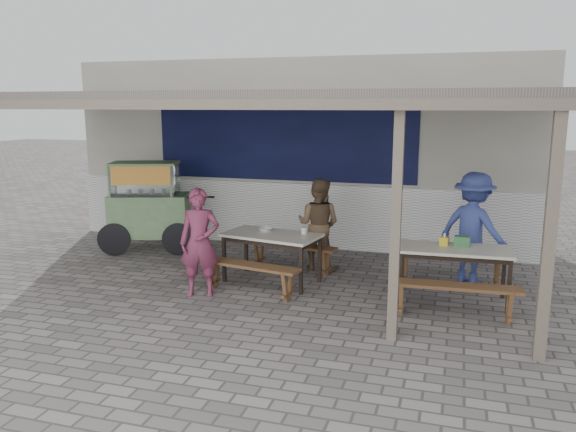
# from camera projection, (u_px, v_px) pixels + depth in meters

# --- Properties ---
(ground) EXTENTS (60.00, 60.00, 0.00)m
(ground) POSITION_uv_depth(u_px,v_px,m) (233.00, 294.00, 7.98)
(ground) COLOR slate
(ground) RESTS_ON ground
(back_wall) EXTENTS (9.00, 1.28, 3.50)m
(back_wall) POSITION_uv_depth(u_px,v_px,m) (301.00, 153.00, 11.01)
(back_wall) COLOR beige
(back_wall) RESTS_ON ground
(warung_roof) EXTENTS (9.00, 4.21, 2.81)m
(warung_roof) POSITION_uv_depth(u_px,v_px,m) (253.00, 100.00, 8.30)
(warung_roof) COLOR #5D5450
(warung_roof) RESTS_ON ground
(table_left) EXTENTS (1.53, 1.00, 0.75)m
(table_left) POSITION_uv_depth(u_px,v_px,m) (272.00, 239.00, 8.41)
(table_left) COLOR beige
(table_left) RESTS_ON ground
(bench_left_street) EXTENTS (1.54, 0.55, 0.45)m
(bench_left_street) POSITION_uv_depth(u_px,v_px,m) (249.00, 271.00, 7.90)
(bench_left_street) COLOR brown
(bench_left_street) RESTS_ON ground
(bench_left_wall) EXTENTS (1.54, 0.55, 0.45)m
(bench_left_wall) POSITION_uv_depth(u_px,v_px,m) (291.00, 250.00, 9.05)
(bench_left_wall) COLOR brown
(bench_left_wall) RESTS_ON ground
(table_right) EXTENTS (1.53, 0.76, 0.75)m
(table_right) POSITION_uv_depth(u_px,v_px,m) (454.00, 253.00, 7.58)
(table_right) COLOR beige
(table_right) RESTS_ON ground
(bench_right_street) EXTENTS (1.61, 0.36, 0.45)m
(bench_right_street) POSITION_uv_depth(u_px,v_px,m) (455.00, 293.00, 6.99)
(bench_right_street) COLOR brown
(bench_right_street) RESTS_ON ground
(bench_right_wall) EXTENTS (1.61, 0.36, 0.45)m
(bench_right_wall) POSITION_uv_depth(u_px,v_px,m) (451.00, 263.00, 8.30)
(bench_right_wall) COLOR brown
(bench_right_wall) RESTS_ON ground
(vendor_cart) EXTENTS (1.92, 1.24, 1.63)m
(vendor_cart) POSITION_uv_depth(u_px,v_px,m) (148.00, 203.00, 10.26)
(vendor_cart) COLOR #729060
(vendor_cart) RESTS_ON ground
(patron_street_side) EXTENTS (0.64, 0.52, 1.53)m
(patron_street_side) POSITION_uv_depth(u_px,v_px,m) (200.00, 242.00, 7.82)
(patron_street_side) COLOR #6C2842
(patron_street_side) RESTS_ON ground
(patron_wall_side) EXTENTS (0.80, 0.66, 1.50)m
(patron_wall_side) POSITION_uv_depth(u_px,v_px,m) (318.00, 224.00, 9.07)
(patron_wall_side) COLOR brown
(patron_wall_side) RESTS_ON ground
(patron_right_table) EXTENTS (1.25, 1.09, 1.68)m
(patron_right_table) POSITION_uv_depth(u_px,v_px,m) (473.00, 228.00, 8.35)
(patron_right_table) COLOR #3B4995
(patron_right_table) RESTS_ON ground
(tissue_box) EXTENTS (0.13, 0.13, 0.11)m
(tissue_box) POSITION_uv_depth(u_px,v_px,m) (444.00, 241.00, 7.70)
(tissue_box) COLOR gold
(tissue_box) RESTS_ON table_right
(donation_box) EXTENTS (0.22, 0.16, 0.14)m
(donation_box) POSITION_uv_depth(u_px,v_px,m) (462.00, 241.00, 7.66)
(donation_box) COLOR #316E3C
(donation_box) RESTS_ON table_right
(condiment_jar) EXTENTS (0.09, 0.09, 0.10)m
(condiment_jar) POSITION_uv_depth(u_px,v_px,m) (304.00, 230.00, 8.39)
(condiment_jar) COLOR beige
(condiment_jar) RESTS_ON table_left
(condiment_bowl) EXTENTS (0.25, 0.25, 0.05)m
(condiment_bowl) POSITION_uv_depth(u_px,v_px,m) (266.00, 229.00, 8.58)
(condiment_bowl) COLOR silver
(condiment_bowl) RESTS_ON table_left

